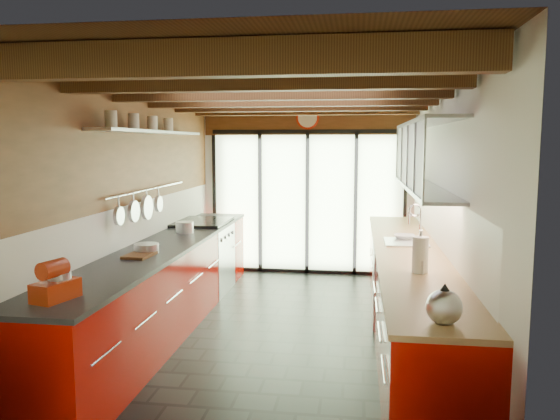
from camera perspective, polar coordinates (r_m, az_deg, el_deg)
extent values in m
plane|color=black|center=(5.88, 0.32, -12.68)|extent=(5.50, 5.50, 0.00)
plane|color=silver|center=(8.29, 2.91, 2.30)|extent=(3.20, 0.00, 3.20)
plane|color=silver|center=(2.91, -7.08, -6.56)|extent=(3.20, 0.00, 3.20)
plane|color=silver|center=(6.00, -14.98, 0.26)|extent=(0.00, 5.50, 5.50)
plane|color=silver|center=(5.59, 16.80, -0.29)|extent=(0.00, 5.50, 5.50)
plane|color=#472814|center=(5.57, 0.34, 13.40)|extent=(5.50, 5.50, 0.00)
cube|color=#593316|center=(3.36, -5.08, 15.53)|extent=(3.14, 0.14, 0.22)
cube|color=#593316|center=(4.23, -2.22, 13.78)|extent=(3.14, 0.14, 0.22)
cube|color=#593316|center=(5.11, -0.37, 12.61)|extent=(3.14, 0.14, 0.22)
cube|color=#593316|center=(6.00, 0.93, 11.78)|extent=(3.14, 0.14, 0.22)
cube|color=#593316|center=(6.89, 1.89, 11.16)|extent=(3.14, 0.14, 0.22)
cube|color=#593316|center=(7.78, 2.62, 10.68)|extent=(3.14, 0.14, 0.22)
cube|color=brown|center=(8.23, 2.93, 9.57)|extent=(3.14, 0.06, 0.50)
plane|color=brown|center=(6.14, -14.19, 6.75)|extent=(0.00, 4.90, 4.90)
plane|color=#C6EAAD|center=(8.30, 2.89, 0.74)|extent=(2.90, 0.00, 2.90)
cube|color=black|center=(8.54, -6.85, 0.88)|extent=(0.05, 0.04, 2.15)
cube|color=black|center=(8.28, 12.92, 0.56)|extent=(0.05, 0.04, 2.15)
cube|color=black|center=(8.26, 2.86, 0.71)|extent=(0.06, 0.05, 2.15)
cube|color=black|center=(8.21, 2.91, 8.19)|extent=(2.90, 0.05, 0.06)
cylinder|color=red|center=(8.20, 2.90, 9.59)|extent=(0.34, 0.04, 0.34)
cylinder|color=beige|center=(8.18, 2.89, 9.59)|extent=(0.28, 0.02, 0.28)
cube|color=#AB0B01|center=(6.04, -11.86, -7.91)|extent=(0.65, 5.00, 0.88)
cube|color=black|center=(5.94, -11.97, -3.62)|extent=(0.68, 5.00, 0.04)
cube|color=silver|center=(7.38, -8.01, -5.10)|extent=(0.66, 0.90, 0.90)
cube|color=black|center=(7.30, -8.08, -1.34)|extent=(0.65, 0.90, 0.06)
cube|color=#AB0B01|center=(5.72, 13.24, -8.81)|extent=(0.65, 5.00, 0.88)
cube|color=#A77D51|center=(5.61, 13.37, -4.28)|extent=(0.68, 5.00, 0.04)
cube|color=white|center=(6.08, 9.78, -7.76)|extent=(0.02, 0.60, 0.84)
cube|color=silver|center=(6.00, 13.03, -3.31)|extent=(0.45, 0.52, 0.02)
cylinder|color=silver|center=(5.99, 14.46, -1.67)|extent=(0.02, 0.02, 0.34)
torus|color=silver|center=(5.96, 13.94, -0.05)|extent=(0.14, 0.02, 0.14)
plane|color=silver|center=(5.81, 13.22, 5.54)|extent=(0.00, 3.00, 3.00)
cube|color=#9EA0A5|center=(5.84, 14.79, 2.20)|extent=(0.34, 3.00, 0.03)
cube|color=#9EA0A5|center=(5.83, 15.00, 8.78)|extent=(0.34, 3.00, 0.03)
cylinder|color=silver|center=(6.24, -13.45, 2.12)|extent=(0.02, 2.20, 0.02)
cube|color=silver|center=(6.09, -13.17, 7.95)|extent=(0.28, 2.60, 0.03)
cylinder|color=silver|center=(5.42, -16.48, -0.60)|extent=(0.04, 0.18, 0.18)
cylinder|color=silver|center=(5.74, -15.04, -0.15)|extent=(0.04, 0.22, 0.22)
cylinder|color=silver|center=(6.06, -13.74, 0.26)|extent=(0.04, 0.26, 0.26)
cylinder|color=silver|center=(6.38, -12.57, 0.63)|extent=(0.04, 0.18, 0.18)
cube|color=#B72E0E|center=(4.04, -22.39, -7.77)|extent=(0.25, 0.34, 0.13)
cylinder|color=#B72E0E|center=(3.99, -22.65, -5.70)|extent=(0.17, 0.22, 0.12)
cylinder|color=silver|center=(4.08, -22.02, -6.99)|extent=(0.19, 0.19, 0.13)
cylinder|color=silver|center=(6.56, -9.93, -1.81)|extent=(0.25, 0.25, 0.13)
cylinder|color=silver|center=(5.46, -13.78, -3.91)|extent=(0.31, 0.31, 0.09)
cube|color=brown|center=(5.31, -14.48, -4.60)|extent=(0.25, 0.33, 0.03)
sphere|color=silver|center=(3.41, 16.78, -9.55)|extent=(0.24, 0.24, 0.21)
cone|color=black|center=(3.38, 16.85, -7.65)|extent=(0.09, 0.09, 0.06)
cylinder|color=silver|center=(3.52, 16.50, -8.86)|extent=(0.03, 0.08, 0.05)
cylinder|color=white|center=(4.63, 14.45, -4.60)|extent=(0.17, 0.17, 0.29)
cylinder|color=silver|center=(4.60, 14.52, -2.40)|extent=(0.03, 0.03, 0.05)
imported|color=silver|center=(4.62, 14.46, -5.43)|extent=(0.10, 0.10, 0.17)
imported|color=silver|center=(6.19, 12.84, -2.77)|extent=(0.26, 0.26, 0.06)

